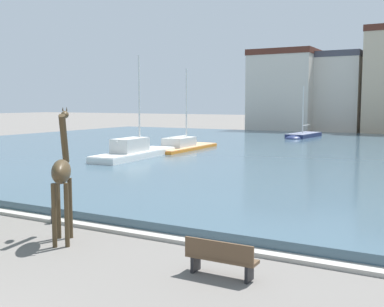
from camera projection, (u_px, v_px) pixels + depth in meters
harbor_water at (336, 155)px, 36.65m from camera, size 76.06×49.53×0.41m
quay_edge_coping at (157, 236)px, 14.92m from camera, size 76.06×0.50×0.12m
giraffe_statue at (62, 174)px, 14.38m from camera, size 1.69×2.04×4.07m
sailboat_white at (140, 154)px, 33.65m from camera, size 2.61×9.73×7.43m
sailboat_orange at (186, 148)px, 39.51m from camera, size 2.70×9.51×6.95m
sailboat_navy at (302, 137)px, 52.31m from camera, size 2.44×7.22×5.96m
mooring_bollard at (54, 216)px, 16.79m from camera, size 0.24×0.24×0.50m
park_bench at (221, 257)px, 11.55m from camera, size 1.80×0.44×0.92m
townhouse_wide_warehouse at (284, 92)px, 67.04m from camera, size 8.93×7.44×11.41m
townhouse_corner_house at (338, 93)px, 64.80m from camera, size 6.22×5.49×10.95m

